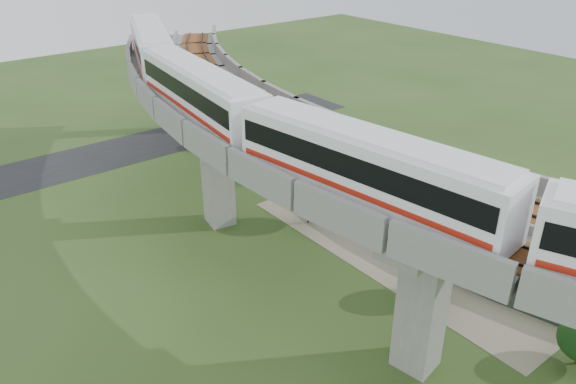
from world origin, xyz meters
The scene contains 13 objects.
ground centered at (0.00, 0.00, 0.00)m, with size 160.00×160.00×0.00m, color #31491D.
dirt_lot centered at (14.00, -2.00, 0.02)m, with size 18.00×26.00×0.04m, color gray.
asphalt_road centered at (0.00, 30.00, 0.01)m, with size 60.00×8.00×0.03m, color #232326.
viaduct centered at (3.84, 0.00, 9.05)m, with size 19.58×73.98×11.40m.
metro_train centered at (0.36, -1.08, 12.31)m, with size 11.23×61.34×3.64m.
fence centered at (9.75, 0.00, 0.75)m, with size 3.87×38.73×1.50m.
tree_0 centered at (12.13, 23.07, 2.59)m, with size 2.69×2.69×3.74m.
tree_1 centered at (9.01, 14.30, 1.56)m, with size 2.18×2.18×2.49m.
tree_2 centered at (6.51, 5.69, 2.46)m, with size 3.02×3.02×3.75m.
tree_3 centered at (6.47, -7.04, 1.83)m, with size 2.81×2.81×3.02m.
car_white centered at (12.39, -6.20, 0.70)m, with size 1.56×3.87×1.32m, color silver.
car_red centered at (15.54, -7.12, 0.56)m, with size 1.10×3.15×1.04m, color #A9110F.
car_dark centered at (13.45, 5.90, 0.72)m, with size 1.92×4.71×1.37m, color black.
Camera 1 is at (-19.85, -24.99, 23.35)m, focal length 35.00 mm.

